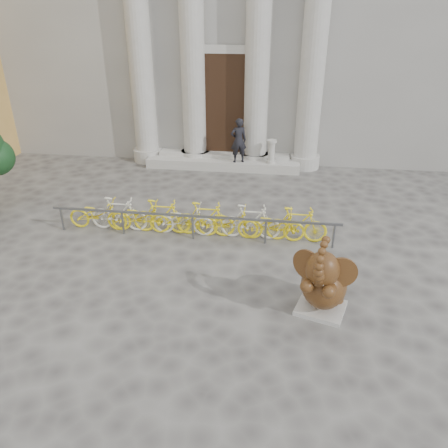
# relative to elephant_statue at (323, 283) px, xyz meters

# --- Properties ---
(ground) EXTENTS (80.00, 80.00, 0.00)m
(ground) POSITION_rel_elephant_statue_xyz_m (-3.29, -0.63, -0.71)
(ground) COLOR #474442
(ground) RESTS_ON ground
(classical_building) EXTENTS (22.00, 10.70, 12.00)m
(classical_building) POSITION_rel_elephant_statue_xyz_m (-3.29, 14.30, 5.27)
(classical_building) COLOR gray
(classical_building) RESTS_ON ground
(entrance_steps) EXTENTS (6.00, 1.20, 0.36)m
(entrance_steps) POSITION_rel_elephant_statue_xyz_m (-3.29, 8.77, -0.53)
(entrance_steps) COLOR #A8A59E
(entrance_steps) RESTS_ON ground
(elephant_statue) EXTENTS (1.29, 1.55, 1.95)m
(elephant_statue) POSITION_rel_elephant_statue_xyz_m (0.00, 0.00, 0.00)
(elephant_statue) COLOR #A8A59E
(elephant_statue) RESTS_ON ground
(bike_rack) EXTENTS (8.00, 0.53, 1.00)m
(bike_rack) POSITION_rel_elephant_statue_xyz_m (-3.33, 3.02, -0.21)
(bike_rack) COLOR slate
(bike_rack) RESTS_ON ground
(pedestrian) EXTENTS (0.71, 0.58, 1.69)m
(pedestrian) POSITION_rel_elephant_statue_xyz_m (-2.66, 8.42, 0.49)
(pedestrian) COLOR black
(pedestrian) RESTS_ON entrance_steps
(balustrade_post) EXTENTS (0.37, 0.37, 0.89)m
(balustrade_post) POSITION_rel_elephant_statue_xyz_m (-1.40, 8.47, 0.06)
(balustrade_post) COLOR #A8A59E
(balustrade_post) RESTS_ON entrance_steps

